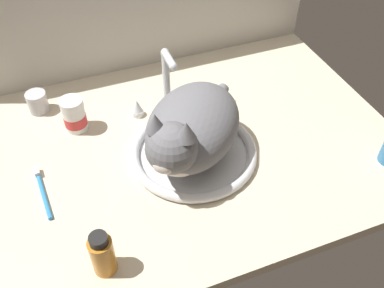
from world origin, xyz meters
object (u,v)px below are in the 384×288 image
(sink_basin, at_px, (192,152))
(metal_jar, at_px, (38,102))
(faucet, at_px, (166,89))
(toothbrush, at_px, (42,191))
(amber_bottle, at_px, (102,254))
(pill_bottle, at_px, (74,116))
(cat, at_px, (189,130))

(sink_basin, distance_m, metal_jar, 0.46)
(sink_basin, height_order, metal_jar, metal_jar)
(sink_basin, height_order, faucet, faucet)
(sink_basin, bearing_deg, metal_jar, 136.63)
(toothbrush, bearing_deg, sink_basin, -1.88)
(faucet, xyz_separation_m, amber_bottle, (-0.27, -0.42, -0.02))
(toothbrush, bearing_deg, pill_bottle, 59.34)
(sink_basin, bearing_deg, faucet, 90.00)
(faucet, bearing_deg, pill_bottle, 177.13)
(cat, bearing_deg, amber_bottle, -140.40)
(cat, bearing_deg, metal_jar, 133.93)
(sink_basin, bearing_deg, toothbrush, 178.12)
(toothbrush, bearing_deg, amber_bottle, -68.81)
(cat, xyz_separation_m, toothbrush, (-0.35, 0.03, -0.10))
(pill_bottle, bearing_deg, faucet, -2.87)
(metal_jar, height_order, pill_bottle, pill_bottle)
(sink_basin, distance_m, pill_bottle, 0.32)
(amber_bottle, height_order, toothbrush, amber_bottle)
(amber_bottle, distance_m, metal_jar, 0.54)
(cat, bearing_deg, toothbrush, 175.43)
(amber_bottle, bearing_deg, metal_jar, 96.65)
(sink_basin, distance_m, faucet, 0.20)
(sink_basin, bearing_deg, pill_bottle, 140.73)
(sink_basin, relative_size, toothbrush, 1.98)
(metal_jar, distance_m, toothbrush, 0.30)
(faucet, bearing_deg, metal_jar, 159.66)
(cat, relative_size, amber_bottle, 3.34)
(toothbrush, bearing_deg, faucet, 26.30)
(sink_basin, height_order, toothbrush, sink_basin)
(cat, xyz_separation_m, pill_bottle, (-0.23, 0.22, -0.06))
(metal_jar, bearing_deg, toothbrush, -95.57)
(metal_jar, bearing_deg, amber_bottle, -83.35)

